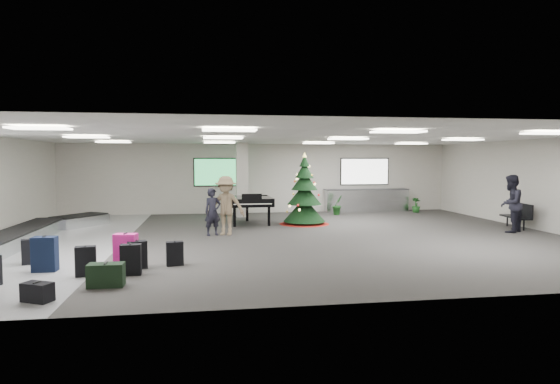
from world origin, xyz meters
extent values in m
plane|color=#312E2D|center=(0.00, 0.00, 0.00)|extent=(18.00, 18.00, 0.00)
cube|color=#BAB7AA|center=(0.00, 7.00, 1.60)|extent=(18.00, 0.02, 3.20)
cube|color=#BAB7AA|center=(0.00, -7.00, 1.60)|extent=(18.00, 0.02, 3.20)
cube|color=#BAB7AA|center=(9.00, 0.00, 1.60)|extent=(0.02, 14.00, 3.20)
cube|color=silver|center=(0.00, 0.00, 3.20)|extent=(18.00, 14.00, 0.02)
cube|color=gray|center=(-7.00, 0.00, 0.00)|extent=(4.00, 14.00, 0.01)
cube|color=#B0ABA1|center=(-1.00, 5.60, 1.60)|extent=(0.50, 0.50, 3.20)
cube|color=green|center=(-2.00, 6.95, 1.90)|extent=(2.20, 0.08, 1.30)
cube|color=white|center=(5.00, 6.95, 1.90)|extent=(2.40, 0.08, 1.30)
cube|color=white|center=(-6.00, -4.00, 3.14)|extent=(1.20, 0.60, 0.04)
cube|color=white|center=(-6.00, 0.00, 3.14)|extent=(1.20, 0.60, 0.04)
cube|color=white|center=(-6.00, 4.00, 3.14)|extent=(1.20, 0.60, 0.04)
cube|color=white|center=(-2.00, -4.00, 3.14)|extent=(1.20, 0.60, 0.04)
cube|color=white|center=(-2.00, 0.00, 3.14)|extent=(1.20, 0.60, 0.04)
cube|color=white|center=(-2.00, 4.00, 3.14)|extent=(1.20, 0.60, 0.04)
cube|color=white|center=(2.00, -4.00, 3.14)|extent=(1.20, 0.60, 0.04)
cube|color=white|center=(2.00, 0.00, 3.14)|extent=(1.20, 0.60, 0.04)
cube|color=white|center=(2.00, 4.00, 3.14)|extent=(1.20, 0.60, 0.04)
cube|color=white|center=(6.00, -4.00, 3.14)|extent=(1.20, 0.60, 0.04)
cube|color=white|center=(6.00, 0.00, 3.14)|extent=(1.20, 0.60, 0.04)
cube|color=white|center=(6.00, 4.00, 3.14)|extent=(1.20, 0.60, 0.04)
cube|color=silver|center=(-8.00, -1.00, 0.19)|extent=(1.00, 8.00, 0.38)
cube|color=black|center=(-8.00, -1.00, 0.40)|extent=(0.95, 7.90, 0.05)
cube|color=silver|center=(-7.20, 3.60, 0.19)|extent=(1.97, 2.21, 0.38)
cube|color=black|center=(-7.20, 3.60, 0.40)|extent=(1.87, 2.10, 0.05)
cube|color=silver|center=(5.00, 6.65, 0.53)|extent=(4.00, 0.60, 1.05)
cube|color=#2F2F31|center=(5.00, 6.65, 1.06)|extent=(4.05, 0.65, 0.04)
cube|color=black|center=(-5.07, -4.28, 0.32)|extent=(0.44, 0.29, 0.64)
cube|color=black|center=(-5.07, -4.28, 0.65)|extent=(0.05, 0.14, 0.02)
cube|color=black|center=(-4.14, -4.31, 0.33)|extent=(0.43, 0.23, 0.66)
cube|color=black|center=(-4.14, -4.31, 0.67)|extent=(0.03, 0.14, 0.02)
cube|color=#FE219C|center=(-4.36, -3.62, 0.39)|extent=(0.55, 0.38, 0.79)
cube|color=black|center=(-4.36, -3.62, 0.80)|extent=(0.07, 0.17, 0.02)
cube|color=black|center=(-4.09, -3.74, 0.32)|extent=(0.47, 0.35, 0.63)
cube|color=black|center=(-4.09, -3.74, 0.65)|extent=(0.07, 0.14, 0.02)
cube|color=black|center=(-6.07, -3.71, 0.39)|extent=(0.52, 0.31, 0.78)
cube|color=black|center=(-6.07, -3.71, 0.79)|extent=(0.04, 0.18, 0.02)
cube|color=black|center=(-4.48, -5.19, 0.23)|extent=(0.69, 0.36, 0.46)
cube|color=black|center=(-4.48, -5.19, 0.47)|extent=(0.04, 0.21, 0.02)
cube|color=black|center=(-3.27, -3.54, 0.28)|extent=(0.42, 0.27, 0.56)
cube|color=black|center=(-3.27, -3.54, 0.57)|extent=(0.05, 0.13, 0.02)
cube|color=black|center=(-6.65, -2.88, 0.30)|extent=(0.46, 0.35, 0.60)
cube|color=black|center=(-6.65, -2.88, 0.61)|extent=(0.07, 0.14, 0.02)
cube|color=black|center=(-5.46, -6.04, 0.17)|extent=(0.59, 0.49, 0.34)
cube|color=black|center=(-5.46, -6.04, 0.35)|extent=(0.10, 0.16, 0.02)
cone|color=maroon|center=(1.19, 2.89, 0.06)|extent=(1.93, 1.93, 0.12)
cylinder|color=#3F2819|center=(1.19, 2.89, 0.25)|extent=(0.12, 0.12, 0.51)
cone|color=black|center=(1.19, 2.89, 0.56)|extent=(1.62, 1.62, 0.91)
cone|color=black|center=(1.19, 2.89, 1.17)|extent=(1.32, 1.32, 0.81)
cone|color=black|center=(1.19, 2.89, 1.67)|extent=(1.01, 1.01, 0.71)
cone|color=black|center=(1.19, 2.89, 2.08)|extent=(0.71, 0.71, 0.61)
cone|color=black|center=(1.19, 2.89, 2.43)|extent=(0.41, 0.41, 0.46)
cone|color=#FFE566|center=(1.19, 2.89, 2.66)|extent=(0.16, 0.16, 0.18)
cube|color=black|center=(-0.89, 3.34, 0.88)|extent=(1.72, 1.93, 0.30)
cube|color=black|center=(-0.86, 2.32, 0.79)|extent=(1.57, 0.37, 0.11)
cube|color=white|center=(-0.86, 2.29, 0.86)|extent=(1.40, 0.19, 0.02)
cube|color=black|center=(-0.87, 2.59, 1.10)|extent=(0.75, 0.05, 0.24)
cylinder|color=black|center=(-1.51, 2.57, 0.37)|extent=(0.11, 0.11, 0.73)
cylinder|color=black|center=(-0.22, 2.60, 0.37)|extent=(0.11, 0.11, 0.73)
cylinder|color=black|center=(-0.91, 4.09, 0.37)|extent=(0.11, 0.11, 0.73)
cube|color=black|center=(8.50, 0.63, 0.40)|extent=(0.67, 1.49, 0.06)
cylinder|color=black|center=(8.50, 0.05, 0.19)|extent=(0.06, 0.06, 0.38)
cylinder|color=black|center=(8.50, 1.20, 0.19)|extent=(0.06, 0.06, 0.38)
cube|color=black|center=(8.72, 0.63, 0.67)|extent=(0.25, 1.43, 0.48)
imported|color=black|center=(-2.33, 0.69, 0.77)|extent=(0.66, 0.56, 1.55)
imported|color=#7B664C|center=(-1.90, 0.73, 0.97)|extent=(1.40, 1.04, 1.94)
imported|color=black|center=(7.68, -0.23, 0.98)|extent=(1.21, 1.16, 1.97)
imported|color=#123818|center=(3.28, 5.59, 0.45)|extent=(0.63, 0.61, 0.90)
imported|color=#123818|center=(7.16, 5.89, 0.35)|extent=(0.56, 0.56, 0.71)
camera|label=1|loc=(-2.52, -14.61, 2.48)|focal=30.00mm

